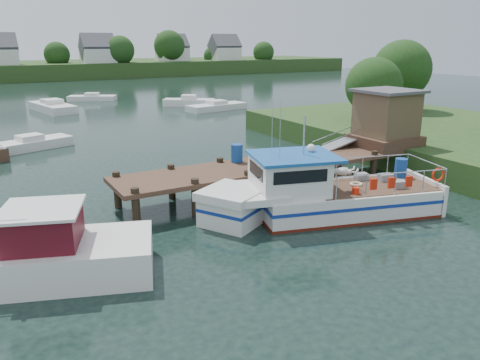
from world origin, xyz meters
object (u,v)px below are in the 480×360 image
work_boat (11,258)px  moored_a (30,144)px  moored_d (52,107)px  moored_c (217,107)px  moored_b (189,102)px  lobster_boat (318,195)px  moored_far (92,98)px  dock (351,135)px

work_boat → moored_a: work_boat is taller
moored_d → moored_a: bearing=-84.2°
work_boat → moored_c: 36.50m
moored_b → moored_c: 4.57m
lobster_boat → moored_b: 35.14m
moored_far → moored_c: bearing=-45.7°
dock → moored_b: bearing=82.3°
dock → moored_d: bearing=106.3°
dock → moored_a: bearing=131.9°
work_boat → moored_a: 19.26m
moored_a → moored_b: size_ratio=0.99×
moored_b → work_boat: bearing=-122.0°
moored_far → lobster_boat: bearing=-79.5°
moored_b → moored_d: bearing=166.2°
dock → moored_c: dock is taller
dock → moored_far: size_ratio=2.85×
dock → moored_b: dock is taller
moored_far → moored_b: size_ratio=1.03×
moored_a → moored_c: moored_c is taller
work_boat → moored_a: size_ratio=1.58×
work_boat → moored_c: (21.82, 29.26, -0.37)m
moored_a → moored_c: (19.16, 10.19, 0.02)m
lobster_boat → moored_c: 31.28m
moored_a → moored_b: 23.14m
lobster_boat → moored_far: size_ratio=1.77×
moored_d → work_boat: bearing=-81.6°
dock → moored_c: size_ratio=2.47×
moored_b → moored_c: size_ratio=0.84×
dock → lobster_boat: (-5.16, -3.80, -1.34)m
moored_far → work_boat: bearing=-94.0°
lobster_boat → moored_c: size_ratio=1.53×
dock → moored_d: 34.82m
moored_a → moored_c: size_ratio=0.83×
moored_far → moored_c: 17.48m
moored_a → moored_d: bearing=78.5°
moored_b → moored_d: (-13.83, 3.27, 0.01)m
work_boat → moored_d: 37.56m
moored_b → moored_c: moored_b is taller
moored_b → moored_c: bearing=-75.2°
work_boat → moored_a: (2.66, 19.08, -0.39)m
moored_a → moored_far: bearing=70.2°
lobster_boat → moored_d: bearing=112.8°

